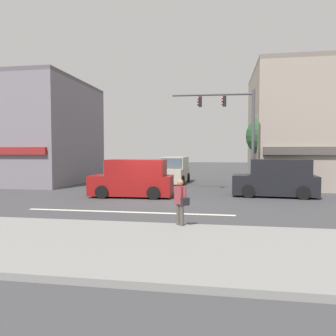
{
  "coord_description": "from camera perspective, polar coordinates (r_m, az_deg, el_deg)",
  "views": [
    {
      "loc": [
        3.95,
        -16.77,
        2.58
      ],
      "look_at": [
        0.82,
        2.0,
        1.6
      ],
      "focal_mm": 35.0,
      "sensor_mm": 36.0,
      "label": 1
    }
  ],
  "objects": [
    {
      "name": "van_parked_curbside",
      "position": [
        26.51,
        1.15,
        -0.46
      ],
      "size": [
        2.18,
        4.67,
        2.11
      ],
      "color": "#B7B29E",
      "rests_on": "ground"
    },
    {
      "name": "street_tree",
      "position": [
        23.42,
        17.02,
        5.32
      ],
      "size": [
        2.97,
        2.97,
        5.11
      ],
      "color": "#4C3823",
      "rests_on": "ground"
    },
    {
      "name": "utility_pole_near_left",
      "position": [
        25.26,
        -20.65,
        5.41
      ],
      "size": [
        1.4,
        0.22,
        7.2
      ],
      "color": "brown",
      "rests_on": "ground"
    },
    {
      "name": "ground_plane",
      "position": [
        17.42,
        -3.78,
        -5.58
      ],
      "size": [
        120.0,
        120.0,
        0.0
      ],
      "primitive_type": "plane",
      "color": "#3D3D3F"
    },
    {
      "name": "sidewalk_curb",
      "position": [
        9.5,
        -15.9,
        -12.42
      ],
      "size": [
        40.0,
        5.0,
        0.16
      ],
      "primitive_type": "cube",
      "color": "gray",
      "rests_on": "ground"
    },
    {
      "name": "van_approaching_near",
      "position": [
        18.55,
        -6.1,
        -1.94
      ],
      "size": [
        4.66,
        2.16,
        2.11
      ],
      "color": "maroon",
      "rests_on": "ground"
    },
    {
      "name": "van_crossing_center",
      "position": [
        19.55,
        18.27,
        -1.82
      ],
      "size": [
        4.72,
        2.29,
        2.11
      ],
      "color": "black",
      "rests_on": "ground"
    },
    {
      "name": "pedestrian_foreground_with_bag",
      "position": [
        10.7,
        2.19,
        -5.8
      ],
      "size": [
        0.55,
        0.62,
        1.67
      ],
      "color": "#4C4742",
      "rests_on": "ground"
    },
    {
      "name": "building_right_corner",
      "position": [
        26.93,
        25.58,
        6.34
      ],
      "size": [
        10.33,
        9.25,
        8.62
      ],
      "color": "gray",
      "rests_on": "ground"
    },
    {
      "name": "building_left_block",
      "position": [
        30.7,
        -26.36,
        5.5
      ],
      "size": [
        13.53,
        9.89,
        8.23
      ],
      "color": "slate",
      "rests_on": "ground"
    },
    {
      "name": "traffic_light_mast",
      "position": [
        20.04,
        11.81,
        7.45
      ],
      "size": [
        4.89,
        0.36,
        6.2
      ],
      "color": "#47474C",
      "rests_on": "ground"
    },
    {
      "name": "lane_marking_stripe",
      "position": [
        14.08,
        -7.07,
        -7.61
      ],
      "size": [
        9.0,
        0.24,
        0.01
      ],
      "primitive_type": "cube",
      "color": "silver",
      "rests_on": "ground"
    }
  ]
}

